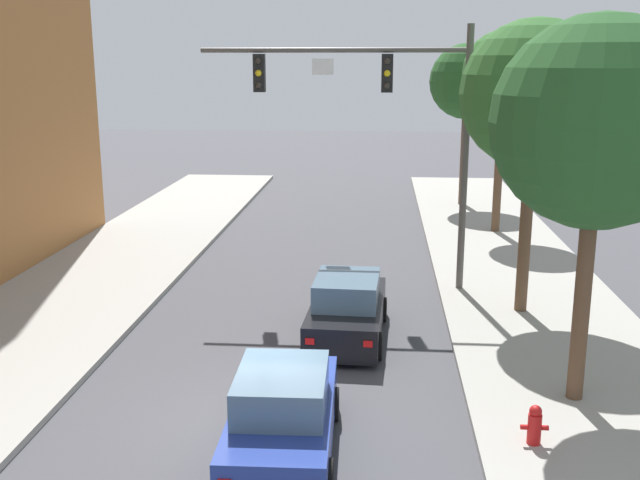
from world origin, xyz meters
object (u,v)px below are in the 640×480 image
traffic_signal_mast (389,107)px  car_following_blue (283,416)px  street_tree_second (534,95)px  street_tree_third (504,74)px  street_tree_nearest (598,124)px  street_tree_farthest (467,82)px  car_lead_black (347,310)px  fire_hydrant (535,425)px

traffic_signal_mast → car_following_blue: traffic_signal_mast is taller
street_tree_second → street_tree_third: (0.73, 9.65, 0.37)m
street_tree_nearest → street_tree_farthest: 20.56m
car_following_blue → street_tree_second: (5.41, 7.75, 5.10)m
street_tree_third → car_following_blue: bearing=-109.4°
car_following_blue → street_tree_farthest: 24.11m
traffic_signal_mast → street_tree_third: size_ratio=0.99×
street_tree_nearest → street_tree_farthest: bearing=90.3°
car_lead_black → street_tree_third: 13.97m
car_following_blue → street_tree_farthest: size_ratio=0.59×
street_tree_nearest → street_tree_third: size_ratio=0.96×
car_lead_black → street_tree_second: street_tree_second is taller
car_following_blue → street_tree_third: (6.14, 17.40, 5.46)m
car_lead_black → street_tree_farthest: 18.55m
street_tree_second → street_tree_farthest: bearing=90.0°
street_tree_third → street_tree_nearest: bearing=-92.4°
street_tree_second → street_tree_farthest: size_ratio=1.04×
fire_hydrant → street_tree_third: street_tree_third is taller
traffic_signal_mast → street_tree_nearest: (3.73, -7.25, 0.16)m
fire_hydrant → street_tree_second: 9.08m
traffic_signal_mast → fire_hydrant: (2.56, -9.19, -4.88)m
traffic_signal_mast → car_following_blue: 10.86m
fire_hydrant → street_tree_farthest: (1.06, 22.50, 5.21)m
car_following_blue → car_lead_black: bearing=81.5°
car_following_blue → fire_hydrant: (4.35, 0.46, -0.22)m
fire_hydrant → street_tree_second: size_ratio=0.09×
street_tree_third → fire_hydrant: bearing=-96.0°
fire_hydrant → street_tree_second: (1.06, 7.29, 5.31)m
street_tree_nearest → street_tree_second: (-0.11, 5.35, 0.27)m
traffic_signal_mast → street_tree_nearest: traffic_signal_mast is taller
traffic_signal_mast → street_tree_farthest: (3.62, 13.31, 0.33)m
car_following_blue → street_tree_third: 19.24m
fire_hydrant → street_tree_farthest: 23.12m
traffic_signal_mast → car_lead_black: traffic_signal_mast is taller
car_lead_black → street_tree_third: bearing=65.7°
street_tree_nearest → street_tree_third: (0.62, 15.00, 0.64)m
street_tree_farthest → street_tree_nearest: bearing=-89.7°
street_tree_nearest → street_tree_second: bearing=91.2°
traffic_signal_mast → car_following_blue: (-1.79, -9.64, -4.67)m
street_tree_third → street_tree_farthest: (-0.73, 5.56, -0.46)m
car_lead_black → street_tree_nearest: size_ratio=0.58×
fire_hydrant → street_tree_third: size_ratio=0.09×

